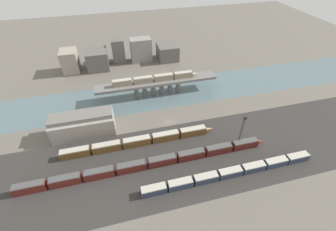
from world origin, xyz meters
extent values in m
plane|color=#666056|center=(0.00, 0.00, 0.00)|extent=(400.00, 400.00, 0.00)
cube|color=#33302D|center=(0.00, -24.00, 0.00)|extent=(280.00, 42.00, 0.01)
cube|color=slate|center=(0.00, 25.69, 0.00)|extent=(320.00, 29.69, 0.01)
cube|color=slate|center=(0.00, 25.69, 8.03)|extent=(69.07, 7.89, 1.51)
cylinder|color=slate|center=(-12.37, 25.69, 3.64)|extent=(2.51, 2.51, 7.28)
cylinder|color=slate|center=(-7.42, 25.69, 3.64)|extent=(2.51, 2.51, 7.28)
cylinder|color=slate|center=(-2.47, 25.69, 3.64)|extent=(2.51, 2.51, 7.28)
cylinder|color=slate|center=(2.47, 25.69, 3.64)|extent=(2.51, 2.51, 7.28)
cylinder|color=slate|center=(7.42, 25.69, 3.64)|extent=(2.51, 2.51, 7.28)
cylinder|color=slate|center=(12.37, 25.69, 3.64)|extent=(2.51, 2.51, 7.28)
cube|color=gray|center=(-19.41, 25.69, 10.38)|extent=(10.70, 2.84, 3.18)
cube|color=#B7B2A3|center=(-19.41, 25.69, 12.17)|extent=(10.27, 2.62, 0.40)
cube|color=gray|center=(-7.84, 25.69, 10.38)|extent=(10.70, 2.84, 3.18)
cube|color=#B7B2A3|center=(-7.84, 25.69, 12.17)|extent=(10.27, 2.62, 0.40)
cube|color=gray|center=(3.72, 25.69, 10.38)|extent=(10.70, 2.84, 3.18)
cube|color=#B7B2A3|center=(3.72, 25.69, 12.17)|extent=(10.27, 2.62, 0.40)
cube|color=gray|center=(15.29, 25.69, 10.38)|extent=(10.70, 2.84, 3.18)
cube|color=#B7B2A3|center=(15.29, 25.69, 12.17)|extent=(10.27, 2.62, 0.40)
cone|color=gray|center=(22.52, 25.69, 10.22)|extent=(3.74, 2.56, 2.56)
cube|color=#2D384C|center=(-15.02, -36.84, 1.54)|extent=(9.50, 3.18, 3.08)
cube|color=#B7B2A3|center=(-15.02, -36.84, 3.28)|extent=(9.12, 2.93, 0.40)
cube|color=#2D384C|center=(-4.87, -36.84, 1.54)|extent=(9.50, 3.18, 3.08)
cube|color=#B7B2A3|center=(-4.87, -36.84, 3.28)|extent=(9.12, 2.93, 0.40)
cube|color=#2D384C|center=(5.28, -36.84, 1.54)|extent=(9.50, 3.18, 3.08)
cube|color=#B7B2A3|center=(5.28, -36.84, 3.28)|extent=(9.12, 2.93, 0.40)
cube|color=#2D384C|center=(15.42, -36.84, 1.54)|extent=(9.50, 3.18, 3.08)
cube|color=#B7B2A3|center=(15.42, -36.84, 3.28)|extent=(9.12, 2.93, 0.40)
cube|color=#2D384C|center=(25.57, -36.84, 1.54)|extent=(9.50, 3.18, 3.08)
cube|color=#B7B2A3|center=(25.57, -36.84, 3.28)|extent=(9.12, 2.93, 0.40)
cube|color=#2D384C|center=(35.72, -36.84, 1.54)|extent=(9.50, 3.18, 3.08)
cube|color=#B7B2A3|center=(35.72, -36.84, 3.28)|extent=(9.12, 2.93, 0.40)
cube|color=#2D384C|center=(45.87, -36.84, 1.54)|extent=(9.50, 3.18, 3.08)
cube|color=#B7B2A3|center=(45.87, -36.84, 3.28)|extent=(9.12, 2.93, 0.40)
cone|color=#2D384C|center=(52.28, -36.84, 1.39)|extent=(3.32, 2.77, 2.77)
cube|color=#5B1E19|center=(-59.05, -24.79, 1.84)|extent=(11.49, 3.06, 3.67)
cube|color=#4C4C4C|center=(-59.05, -24.79, 3.87)|extent=(11.03, 2.81, 0.40)
cube|color=#5B1E19|center=(-46.56, -24.79, 1.84)|extent=(11.49, 3.06, 3.67)
cube|color=#4C4C4C|center=(-46.56, -24.79, 3.87)|extent=(11.03, 2.81, 0.40)
cube|color=#5B1E19|center=(-34.06, -24.79, 1.84)|extent=(11.49, 3.06, 3.67)
cube|color=#4C4C4C|center=(-34.06, -24.79, 3.87)|extent=(11.03, 2.81, 0.40)
cube|color=#5B1E19|center=(-21.57, -24.79, 1.84)|extent=(11.49, 3.06, 3.67)
cube|color=#4C4C4C|center=(-21.57, -24.79, 3.87)|extent=(11.03, 2.81, 0.40)
cube|color=#5B1E19|center=(-9.07, -24.79, 1.84)|extent=(11.49, 3.06, 3.67)
cube|color=#4C4C4C|center=(-9.07, -24.79, 3.87)|extent=(11.03, 2.81, 0.40)
cube|color=#5B1E19|center=(3.43, -24.79, 1.84)|extent=(11.49, 3.06, 3.67)
cube|color=#4C4C4C|center=(3.43, -24.79, 3.87)|extent=(11.03, 2.81, 0.40)
cube|color=#5B1E19|center=(15.92, -24.79, 1.84)|extent=(11.49, 3.06, 3.67)
cube|color=#4C4C4C|center=(15.92, -24.79, 3.87)|extent=(11.03, 2.81, 0.40)
cube|color=#5B1E19|center=(28.42, -24.79, 1.84)|extent=(11.49, 3.06, 3.67)
cube|color=#4C4C4C|center=(28.42, -24.79, 3.87)|extent=(11.03, 2.81, 0.40)
cone|color=#5B1E19|center=(36.18, -24.79, 1.65)|extent=(4.02, 2.75, 2.75)
cube|color=brown|center=(-43.83, -11.58, 1.84)|extent=(12.28, 3.12, 3.68)
cube|color=#B7B2A3|center=(-43.83, -11.58, 3.88)|extent=(11.79, 2.87, 0.40)
cube|color=brown|center=(-30.67, -11.58, 1.84)|extent=(12.28, 3.12, 3.68)
cube|color=#B7B2A3|center=(-30.67, -11.58, 3.88)|extent=(11.79, 2.87, 0.40)
cube|color=brown|center=(-17.52, -11.58, 1.84)|extent=(12.28, 3.12, 3.68)
cube|color=#B7B2A3|center=(-17.52, -11.58, 3.88)|extent=(11.79, 2.87, 0.40)
cube|color=brown|center=(-4.36, -11.58, 1.84)|extent=(12.28, 3.12, 3.68)
cube|color=#B7B2A3|center=(-4.36, -11.58, 3.88)|extent=(11.79, 2.87, 0.40)
cube|color=brown|center=(8.80, -11.58, 1.84)|extent=(12.28, 3.12, 3.68)
cube|color=#B7B2A3|center=(8.80, -11.58, 3.88)|extent=(11.79, 2.87, 0.40)
cone|color=brown|center=(17.09, -11.58, 1.66)|extent=(4.30, 2.81, 2.81)
cube|color=#9E998E|center=(-40.22, 2.35, 4.59)|extent=(28.26, 11.10, 9.17)
cube|color=slate|center=(-40.22, 2.35, 10.18)|extent=(27.70, 7.77, 2.01)
cylinder|color=#4C4C51|center=(26.06, -23.20, 7.82)|extent=(0.93, 0.93, 15.64)
cube|color=black|center=(26.06, -23.20, 16.24)|extent=(1.00, 0.70, 1.20)
cube|color=gray|center=(-50.16, 66.83, 7.33)|extent=(10.35, 12.85, 14.65)
cube|color=#605B56|center=(-32.70, 66.68, 6.39)|extent=(14.06, 15.04, 12.77)
cube|color=#605B56|center=(-17.93, 73.76, 8.21)|extent=(8.60, 9.14, 16.42)
cube|color=gray|center=(-2.02, 70.84, 8.23)|extent=(14.63, 8.75, 16.45)
cube|color=#605B56|center=(16.93, 68.86, 5.42)|extent=(14.02, 15.68, 10.85)
camera|label=1|loc=(-21.15, -81.95, 75.21)|focal=24.00mm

